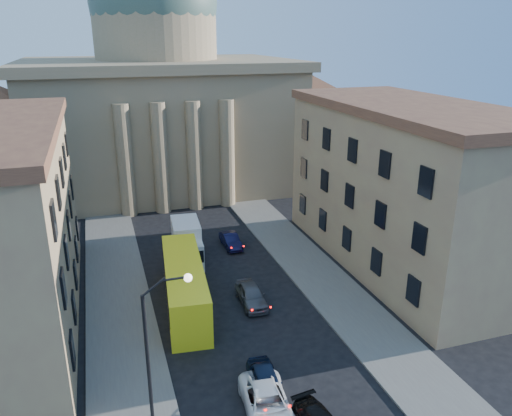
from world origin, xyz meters
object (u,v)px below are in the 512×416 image
at_px(car_left_near, 266,382).
at_px(box_truck, 187,243).
at_px(street_lamp, 157,341).
at_px(city_bus, 185,284).

height_order(car_left_near, box_truck, box_truck).
relative_size(street_lamp, box_truck, 1.36).
bearing_deg(street_lamp, car_left_near, 5.45).
xyz_separation_m(street_lamp, box_truck, (5.23, 20.57, -3.65)).
bearing_deg(car_left_near, city_bus, 108.02).
bearing_deg(box_truck, car_left_near, -82.50).
relative_size(street_lamp, city_bus, 0.70).
height_order(street_lamp, box_truck, street_lamp).
distance_m(car_left_near, city_bus, 11.91).
bearing_deg(street_lamp, city_bus, 74.04).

